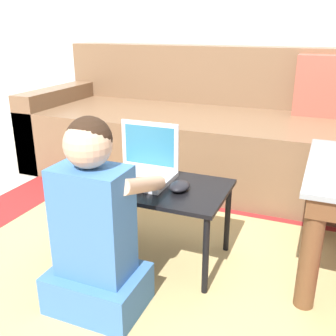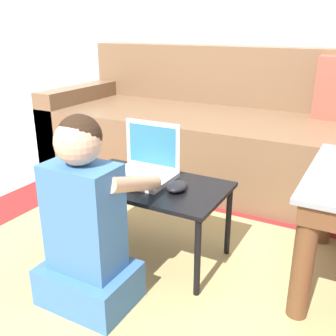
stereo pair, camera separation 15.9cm
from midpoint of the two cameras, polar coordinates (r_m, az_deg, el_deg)
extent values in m
plane|color=beige|center=(1.74, -0.99, -12.94)|extent=(16.00, 16.00, 0.00)
cube|color=maroon|center=(1.62, -8.28, -15.70)|extent=(2.16, 1.93, 0.01)
cube|color=tan|center=(1.62, -8.29, -15.56)|extent=(1.55, 1.39, 0.00)
cube|color=brown|center=(2.58, 2.69, 3.53)|extent=(2.23, 0.93, 0.42)
cube|color=brown|center=(2.84, 5.36, 13.32)|extent=(2.23, 0.20, 0.39)
cube|color=brown|center=(3.06, -15.94, 6.47)|extent=(0.16, 0.93, 0.53)
cube|color=#B24C3D|center=(2.55, 20.40, 11.05)|extent=(0.36, 0.14, 0.36)
cylinder|color=brown|center=(1.41, 16.89, -11.92)|extent=(0.07, 0.07, 0.44)
cylinder|color=brown|center=(1.91, 18.75, -3.45)|extent=(0.07, 0.07, 0.44)
cube|color=black|center=(1.60, -5.56, -2.62)|extent=(0.63, 0.36, 0.02)
cylinder|color=black|center=(1.71, -16.72, -8.23)|extent=(0.02, 0.02, 0.32)
cylinder|color=black|center=(1.45, 2.28, -12.84)|extent=(0.02, 0.02, 0.32)
cylinder|color=black|center=(1.93, -10.94, -4.25)|extent=(0.02, 0.02, 0.32)
cylinder|color=black|center=(1.71, 5.98, -7.41)|extent=(0.02, 0.02, 0.32)
cube|color=silver|center=(1.63, -6.97, -1.56)|extent=(0.26, 0.22, 0.02)
cube|color=silver|center=(1.61, -7.32, -1.41)|extent=(0.22, 0.13, 0.00)
cube|color=silver|center=(1.68, -5.39, 3.25)|extent=(0.26, 0.01, 0.21)
cube|color=teal|center=(1.68, -5.45, 3.22)|extent=(0.23, 0.00, 0.17)
ellipsoid|color=black|center=(1.52, -1.28, -2.71)|extent=(0.08, 0.11, 0.04)
cube|color=#3D70B2|center=(1.47, -13.29, -16.85)|extent=(0.32, 0.24, 0.15)
cube|color=#3D70B2|center=(1.33, -14.20, -7.69)|extent=(0.24, 0.16, 0.38)
sphere|color=tan|center=(1.23, -15.24, 3.26)|extent=(0.15, 0.15, 0.15)
sphere|color=black|center=(1.24, -15.05, 3.97)|extent=(0.14, 0.14, 0.14)
cylinder|color=tan|center=(1.46, -14.94, -1.10)|extent=(0.06, 0.29, 0.14)
cylinder|color=tan|center=(1.34, -7.16, -2.47)|extent=(0.06, 0.29, 0.14)
camera|label=1|loc=(0.08, -92.86, -1.05)|focal=42.00mm
camera|label=2|loc=(0.08, 87.14, 1.05)|focal=42.00mm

